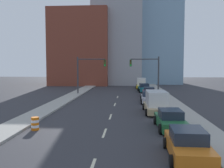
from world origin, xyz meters
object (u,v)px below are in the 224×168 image
Objects in this scene: traffic_signal_left at (86,70)px; box_truck_yellow at (141,83)px; traffic_signal_right at (150,70)px; sedan_green at (170,120)px; sedan_silver at (148,97)px; sedan_teal at (144,88)px; traffic_barrel at (35,124)px; sedan_orange at (188,145)px; sedan_red at (149,92)px; box_truck_tan at (156,103)px.

traffic_signal_left is 15.30m from box_truck_yellow.
sedan_green is (-0.26, -21.69, -3.35)m from traffic_signal_right.
sedan_silver is 13.00m from sedan_teal.
sedan_orange is at bearing -26.17° from traffic_barrel.
sedan_green is at bearing -88.84° from sedan_red.
traffic_signal_left is at bearing 90.38° from traffic_barrel.
sedan_orange is (-0.35, -27.52, -3.34)m from traffic_signal_right.
traffic_signal_right reaches higher than sedan_orange.
sedan_green is 1.02× the size of sedan_teal.
traffic_signal_left is 10.77m from sedan_red.
sedan_silver is 0.79× the size of box_truck_yellow.
traffic_barrel is 10.94m from sedan_orange.
box_truck_yellow is (-0.75, 11.55, -3.00)m from traffic_signal_right.
sedan_green is at bearing 5.79° from traffic_barrel.
sedan_teal is at bearing -85.61° from box_truck_yellow.
traffic_signal_left reaches higher than box_truck_tan.
sedan_silver is at bearing -86.99° from box_truck_yellow.
box_truck_yellow is (-0.49, 33.25, 0.35)m from sedan_green.
traffic_signal_right reaches higher than sedan_teal.
traffic_signal_right is 15.75m from box_truck_tan.
sedan_silver reaches higher than sedan_red.
sedan_green is (0.08, 5.83, -0.01)m from sedan_orange.
sedan_orange is 39.08m from box_truck_yellow.
sedan_green is at bearing -85.83° from box_truck_yellow.
sedan_green is (10.05, -21.69, -3.35)m from traffic_signal_left.
box_truck_yellow reaches higher than sedan_orange.
traffic_signal_right is 27.73m from sedan_orange.
box_truck_yellow is at bearing 74.63° from traffic_barrel.
traffic_signal_right is 6.47× the size of traffic_barrel.
traffic_signal_right is 25.12m from traffic_barrel.
box_truck_yellow is (0.11, 19.98, 0.36)m from sedan_silver.
sedan_silver is at bearing 90.74° from box_truck_tan.
traffic_signal_right is at bearing 0.00° from traffic_signal_left.
sedan_orange is at bearing -89.77° from box_truck_tan.
sedan_orange is 0.95× the size of sedan_silver.
sedan_orange is 5.83m from sedan_green.
box_truck_yellow reaches higher than sedan_silver.
traffic_barrel is at bearing 155.76° from sedan_orange.
traffic_signal_left reaches higher than sedan_red.
sedan_orange is 19.10m from sedan_silver.
traffic_signal_left is at bearing 180.00° from traffic_signal_right.
sedan_green is at bearing -90.69° from traffic_signal_right.
sedan_orange is at bearing -89.03° from sedan_red.
sedan_teal is (-0.62, 4.57, -3.32)m from traffic_signal_right.
box_truck_tan is 13.51m from sedan_red.
sedan_red is 0.80× the size of box_truck_yellow.
box_truck_tan reaches higher than traffic_barrel.
sedan_red is (-0.01, 19.74, -0.02)m from sedan_green.
sedan_orange is 0.84× the size of box_truck_tan.
sedan_teal is (-0.35, 6.53, 0.05)m from sedan_red.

